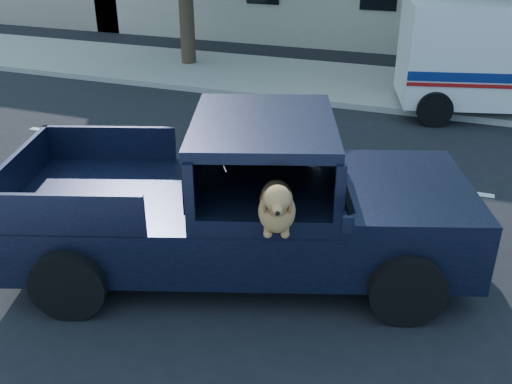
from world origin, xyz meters
TOP-DOWN VIEW (x-y plane):
  - ground at (0.00, 0.00)m, footprint 120.00×120.00m
  - far_sidewalk at (0.00, 9.20)m, footprint 60.00×4.00m
  - lane_stripes at (2.00, 3.40)m, footprint 21.60×0.14m
  - pickup_truck at (1.49, -0.03)m, footprint 6.19×3.97m
  - mail_truck at (4.74, 8.10)m, footprint 5.06×3.32m

SIDE VIEW (x-z plane):
  - ground at x=0.00m, z-range 0.00..0.00m
  - lane_stripes at x=2.00m, z-range 0.00..0.01m
  - far_sidewalk at x=0.00m, z-range 0.00..0.15m
  - pickup_truck at x=1.49m, z-range -0.33..1.73m
  - mail_truck at x=4.74m, z-range -0.16..2.40m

